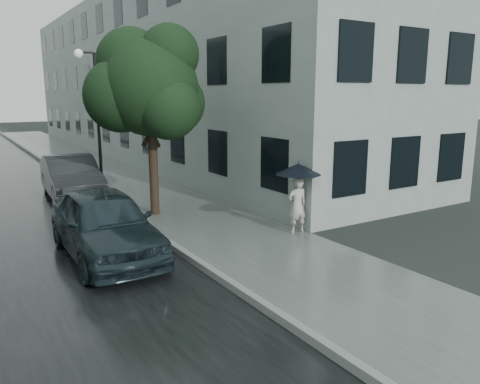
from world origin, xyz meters
TOP-DOWN VIEW (x-y plane):
  - ground at (0.00, 0.00)m, footprint 120.00×120.00m
  - sidewalk at (0.25, 12.00)m, footprint 3.50×60.00m
  - kerb_near at (-1.57, 12.00)m, footprint 0.15×60.00m
  - building_near at (5.47, 19.50)m, footprint 7.02×36.00m
  - pedestrian at (1.70, 1.71)m, footprint 0.57×0.41m
  - umbrella at (1.70, 1.70)m, footprint 1.23×1.23m
  - street_tree at (-0.67, 5.64)m, footprint 3.60×3.27m
  - lamp_post at (-0.91, 10.88)m, footprint 0.84×0.39m
  - car_near at (-3.02, 2.56)m, footprint 1.82×4.42m
  - car_far at (-2.28, 9.10)m, footprint 1.82×4.56m

SIDE VIEW (x-z plane):
  - ground at x=0.00m, z-range 0.00..0.00m
  - sidewalk at x=0.25m, z-range 0.00..0.01m
  - kerb_near at x=-1.57m, z-range 0.00..0.15m
  - pedestrian at x=1.70m, z-range 0.01..1.47m
  - car_far at x=-2.28m, z-range 0.01..1.48m
  - car_near at x=-3.02m, z-range 0.01..1.51m
  - umbrella at x=1.70m, z-range 1.22..2.16m
  - lamp_post at x=-0.91m, z-range 0.37..5.56m
  - street_tree at x=-0.67m, z-range 1.00..6.51m
  - building_near at x=5.47m, z-range 0.00..9.00m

